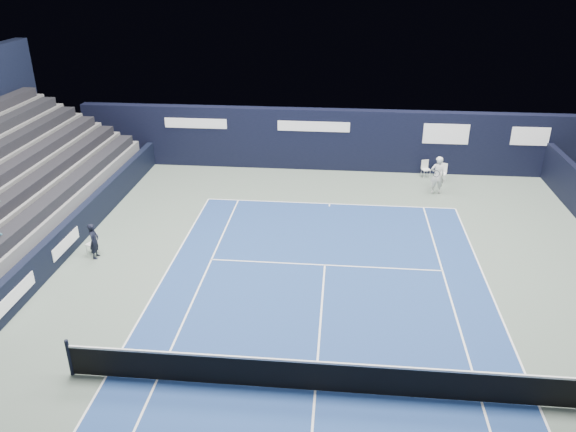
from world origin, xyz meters
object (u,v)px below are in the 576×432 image
(folding_chair_back_b, at_px, (442,171))
(tennis_net, at_px, (316,375))
(tennis_player, at_px, (437,175))
(folding_chair_back_a, at_px, (425,167))
(line_judge_chair, at_px, (93,241))

(folding_chair_back_b, distance_m, tennis_net, 16.09)
(folding_chair_back_b, relative_size, tennis_net, 0.07)
(folding_chair_back_b, bearing_deg, tennis_player, -86.37)
(folding_chair_back_a, xyz_separation_m, folding_chair_back_b, (0.73, -0.61, 0.04))
(folding_chair_back_a, bearing_deg, tennis_player, -103.66)
(line_judge_chair, height_order, tennis_player, tennis_player)
(folding_chair_back_a, bearing_deg, tennis_net, -126.33)
(line_judge_chair, relative_size, tennis_net, 0.06)
(line_judge_chair, xyz_separation_m, tennis_player, (13.43, 7.11, 0.43))
(folding_chair_back_a, relative_size, line_judge_chair, 1.05)
(tennis_player, bearing_deg, line_judge_chair, -152.12)
(folding_chair_back_a, bearing_deg, folding_chair_back_b, -59.79)
(tennis_net, bearing_deg, line_judge_chair, 142.69)
(folding_chair_back_a, distance_m, tennis_net, 16.44)
(folding_chair_back_b, height_order, line_judge_chair, folding_chair_back_b)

